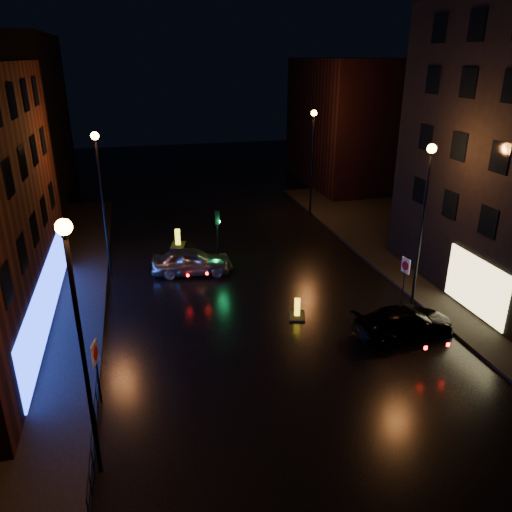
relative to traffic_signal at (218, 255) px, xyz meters
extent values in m
plane|color=black|center=(1.20, -14.00, -0.50)|extent=(120.00, 120.00, 0.00)
cube|color=black|center=(15.20, -6.00, -0.43)|extent=(12.00, 44.00, 0.15)
cube|color=black|center=(-14.80, 21.00, 6.50)|extent=(8.00, 16.00, 14.00)
cube|color=black|center=(16.20, 18.00, 5.50)|extent=(8.00, 14.00, 12.00)
cylinder|color=black|center=(-6.60, -16.00, 3.50)|extent=(0.14, 0.14, 8.00)
cylinder|color=black|center=(-6.60, -16.00, 7.50)|extent=(0.20, 0.20, 0.25)
sphere|color=orange|center=(-6.60, -16.00, 7.65)|extent=(0.44, 0.44, 0.44)
cylinder|color=black|center=(-6.60, 0.00, 3.50)|extent=(0.14, 0.14, 8.00)
cylinder|color=black|center=(-6.60, 0.00, 7.50)|extent=(0.20, 0.20, 0.25)
sphere|color=orange|center=(-6.60, 0.00, 7.65)|extent=(0.44, 0.44, 0.44)
cylinder|color=black|center=(9.00, -8.00, 3.50)|extent=(0.14, 0.14, 8.00)
cylinder|color=black|center=(9.00, -8.00, 7.50)|extent=(0.20, 0.20, 0.25)
sphere|color=orange|center=(9.00, -8.00, 7.65)|extent=(0.44, 0.44, 0.44)
cylinder|color=black|center=(9.00, 8.00, 3.50)|extent=(0.14, 0.14, 8.00)
cylinder|color=black|center=(9.00, 8.00, 7.50)|extent=(0.20, 0.20, 0.25)
sphere|color=orange|center=(9.00, 8.00, 7.65)|extent=(0.44, 0.44, 0.44)
cube|color=black|center=(0.00, 0.00, -0.44)|extent=(1.40, 2.40, 0.12)
cylinder|color=black|center=(0.00, 0.00, 0.90)|extent=(0.12, 0.12, 2.80)
cube|color=black|center=(0.00, 0.00, 2.50)|extent=(0.28, 0.22, 0.90)
cylinder|color=#0CFF59|center=(0.14, 0.00, 2.22)|extent=(0.05, 0.18, 0.18)
cylinder|color=black|center=(-6.80, -15.00, 0.47)|extent=(0.05, 6.00, 0.05)
cylinder|color=black|center=(-6.80, -15.00, 0.00)|extent=(0.04, 6.00, 0.04)
cylinder|color=black|center=(-6.80, -15.00, 0.00)|extent=(0.04, 0.04, 1.00)
cylinder|color=black|center=(-6.80, -12.00, 0.00)|extent=(0.04, 0.04, 1.00)
imported|color=#A4A8AC|center=(-1.85, -1.27, 0.29)|extent=(4.87, 2.49, 1.59)
imported|color=black|center=(6.85, -10.88, 0.21)|extent=(5.06, 2.45, 1.42)
cube|color=black|center=(2.61, -7.95, -0.45)|extent=(1.08, 1.34, 0.10)
cube|color=yellow|center=(2.61, -7.95, 0.03)|extent=(0.31, 0.25, 0.97)
cube|color=black|center=(2.61, -7.95, 0.03)|extent=(0.28, 0.10, 0.58)
cube|color=black|center=(-2.18, 3.61, -0.44)|extent=(1.23, 1.56, 0.11)
cube|color=yellow|center=(-2.18, 3.61, 0.13)|extent=(0.36, 0.28, 1.15)
cube|color=black|center=(-2.18, 3.61, 0.13)|extent=(0.34, 0.11, 0.69)
cylinder|color=black|center=(-6.70, -12.49, 0.75)|extent=(0.07, 0.07, 2.51)
cube|color=silver|center=(-6.70, -12.49, 1.66)|extent=(0.18, 0.63, 0.85)
cylinder|color=#B20C0C|center=(-6.67, -12.49, 1.66)|extent=(0.12, 0.50, 0.50)
cylinder|color=black|center=(8.58, -7.69, 0.70)|extent=(0.07, 0.07, 2.40)
cube|color=white|center=(8.58, -7.69, 1.57)|extent=(0.17, 0.60, 0.82)
cylinder|color=#B20C0C|center=(8.55, -7.69, 1.57)|extent=(0.11, 0.48, 0.48)
camera|label=1|loc=(-4.75, -28.93, 11.73)|focal=35.00mm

